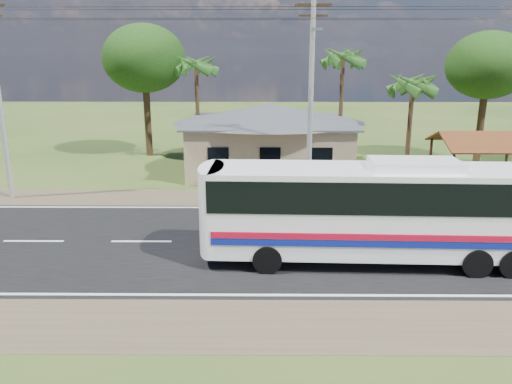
# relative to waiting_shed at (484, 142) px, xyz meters

# --- Properties ---
(ground) EXTENTS (120.00, 120.00, 0.00)m
(ground) POSITION_rel_waiting_shed_xyz_m (-13.00, -8.50, -2.73)
(ground) COLOR #2A4318
(ground) RESTS_ON ground
(road) EXTENTS (120.00, 16.00, 0.03)m
(road) POSITION_rel_waiting_shed_xyz_m (-13.00, -8.50, -2.72)
(road) COLOR black
(road) RESTS_ON ground
(house) EXTENTS (12.40, 10.00, 5.00)m
(house) POSITION_rel_waiting_shed_xyz_m (-12.00, 4.50, -0.09)
(house) COLOR tan
(house) RESTS_ON ground
(waiting_shed) EXTENTS (5.20, 4.48, 3.35)m
(waiting_shed) POSITION_rel_waiting_shed_xyz_m (0.00, 0.00, 0.00)
(waiting_shed) COLOR #3C2815
(waiting_shed) RESTS_ON ground
(concrete_barrier) EXTENTS (7.00, 0.30, 0.90)m
(concrete_barrier) POSITION_rel_waiting_shed_xyz_m (-1.00, -2.90, -2.28)
(concrete_barrier) COLOR #9E9E99
(concrete_barrier) RESTS_ON ground
(utility_poles) EXTENTS (32.80, 2.22, 11.00)m
(utility_poles) POSITION_rel_waiting_shed_xyz_m (-10.33, -2.01, 3.04)
(utility_poles) COLOR #9E9E99
(utility_poles) RESTS_ON ground
(palm_near) EXTENTS (2.80, 2.80, 6.70)m
(palm_near) POSITION_rel_waiting_shed_xyz_m (-3.50, 2.50, 2.98)
(palm_near) COLOR #47301E
(palm_near) RESTS_ON ground
(palm_mid) EXTENTS (2.80, 2.80, 8.20)m
(palm_mid) POSITION_rel_waiting_shed_xyz_m (-7.00, 7.00, 4.43)
(palm_mid) COLOR #47301E
(palm_mid) RESTS_ON ground
(palm_far) EXTENTS (2.80, 2.80, 7.70)m
(palm_far) POSITION_rel_waiting_shed_xyz_m (-17.00, 7.50, 3.95)
(palm_far) COLOR #47301E
(palm_far) RESTS_ON ground
(tree_behind_house) EXTENTS (6.00, 6.00, 9.61)m
(tree_behind_house) POSITION_rel_waiting_shed_xyz_m (-21.00, 9.50, 4.39)
(tree_behind_house) COLOR #47301E
(tree_behind_house) RESTS_ON ground
(tree_behind_shed) EXTENTS (5.60, 5.60, 9.02)m
(tree_behind_shed) POSITION_rel_waiting_shed_xyz_m (3.00, 7.50, 3.95)
(tree_behind_shed) COLOR #47301E
(tree_behind_shed) RESTS_ON ground
(coach_bus) EXTENTS (12.67, 3.11, 3.91)m
(coach_bus) POSITION_rel_waiting_shed_xyz_m (-8.11, -10.40, -0.50)
(coach_bus) COLOR white
(coach_bus) RESTS_ON ground
(motorcycle) EXTENTS (1.61, 0.92, 0.80)m
(motorcycle) POSITION_rel_waiting_shed_xyz_m (-1.17, -3.44, -2.33)
(motorcycle) COLOR black
(motorcycle) RESTS_ON ground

